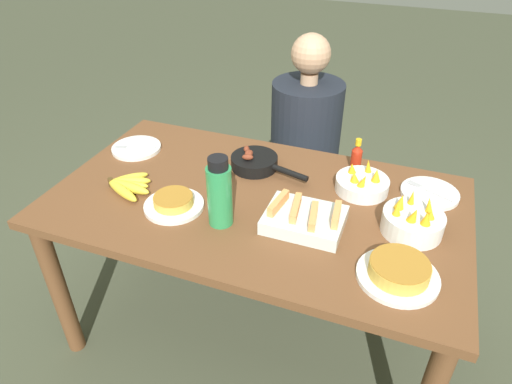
# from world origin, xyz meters

# --- Properties ---
(ground_plane) EXTENTS (14.00, 14.00, 0.00)m
(ground_plane) POSITION_xyz_m (0.00, 0.00, 0.00)
(ground_plane) COLOR #474C38
(dining_table) EXTENTS (1.54, 0.88, 0.73)m
(dining_table) POSITION_xyz_m (0.00, 0.00, 0.63)
(dining_table) COLOR brown
(dining_table) RESTS_ON ground_plane
(banana_bunch) EXTENTS (0.20, 0.21, 0.04)m
(banana_bunch) POSITION_xyz_m (-0.49, -0.12, 0.75)
(banana_bunch) COLOR yellow
(banana_bunch) RESTS_ON dining_table
(melon_tray) EXTENTS (0.27, 0.21, 0.09)m
(melon_tray) POSITION_xyz_m (0.21, -0.09, 0.76)
(melon_tray) COLOR silver
(melon_tray) RESTS_ON dining_table
(skillet) EXTENTS (0.34, 0.19, 0.08)m
(skillet) POSITION_xyz_m (-0.08, 0.21, 0.76)
(skillet) COLOR black
(skillet) RESTS_ON dining_table
(frittata_plate_center) EXTENTS (0.22, 0.22, 0.05)m
(frittata_plate_center) POSITION_xyz_m (-0.26, -0.16, 0.75)
(frittata_plate_center) COLOR white
(frittata_plate_center) RESTS_ON dining_table
(frittata_plate_side) EXTENTS (0.25, 0.25, 0.06)m
(frittata_plate_side) POSITION_xyz_m (0.55, -0.24, 0.76)
(frittata_plate_side) COLOR white
(frittata_plate_side) RESTS_ON dining_table
(empty_plate_near_front) EXTENTS (0.22, 0.22, 0.02)m
(empty_plate_near_front) POSITION_xyz_m (0.61, 0.26, 0.74)
(empty_plate_near_front) COLOR white
(empty_plate_near_front) RESTS_ON dining_table
(empty_plate_far_left) EXTENTS (0.22, 0.22, 0.02)m
(empty_plate_far_left) POSITION_xyz_m (-0.63, 0.16, 0.74)
(empty_plate_far_left) COLOR white
(empty_plate_far_left) RESTS_ON dining_table
(fruit_bowl_mango) EXTENTS (0.21, 0.21, 0.13)m
(fruit_bowl_mango) POSITION_xyz_m (0.56, 0.00, 0.78)
(fruit_bowl_mango) COLOR white
(fruit_bowl_mango) RESTS_ON dining_table
(fruit_bowl_citrus) EXTENTS (0.20, 0.20, 0.10)m
(fruit_bowl_citrus) POSITION_xyz_m (0.36, 0.20, 0.76)
(fruit_bowl_citrus) COLOR white
(fruit_bowl_citrus) RESTS_ON dining_table
(water_bottle) EXTENTS (0.09, 0.09, 0.26)m
(water_bottle) POSITION_xyz_m (-0.06, -0.18, 0.86)
(water_bottle) COLOR #2D9351
(water_bottle) RESTS_ON dining_table
(hot_sauce_bottle) EXTENTS (0.04, 0.04, 0.14)m
(hot_sauce_bottle) POSITION_xyz_m (0.31, 0.35, 0.79)
(hot_sauce_bottle) COLOR #B72814
(hot_sauce_bottle) RESTS_ON dining_table
(person_figure) EXTENTS (0.39, 0.39, 1.16)m
(person_figure) POSITION_xyz_m (-0.01, 0.74, 0.47)
(person_figure) COLOR black
(person_figure) RESTS_ON ground_plane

